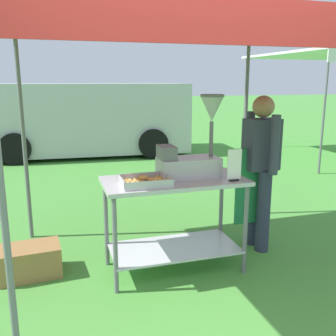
{
  "coord_description": "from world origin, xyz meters",
  "views": [
    {
      "loc": [
        -0.89,
        -1.92,
        1.75
      ],
      "look_at": [
        0.14,
        1.47,
        0.94
      ],
      "focal_mm": 40.88,
      "sensor_mm": 36.0,
      "label": 1
    }
  ],
  "objects_px": {
    "stall_canopy": "(171,32)",
    "donut_tray": "(146,182)",
    "donut_fryer": "(193,151)",
    "supply_crate": "(30,261)",
    "menu_sign": "(234,167)",
    "vendor": "(260,165)",
    "donut_cart": "(174,206)",
    "van_silver": "(85,118)"
  },
  "relations": [
    {
      "from": "donut_cart",
      "to": "vendor",
      "type": "height_order",
      "value": "vendor"
    },
    {
      "from": "donut_fryer",
      "to": "vendor",
      "type": "relative_size",
      "value": 0.47
    },
    {
      "from": "donut_tray",
      "to": "supply_crate",
      "type": "relative_size",
      "value": 0.74
    },
    {
      "from": "donut_cart",
      "to": "menu_sign",
      "type": "height_order",
      "value": "menu_sign"
    },
    {
      "from": "stall_canopy",
      "to": "van_silver",
      "type": "height_order",
      "value": "stall_canopy"
    },
    {
      "from": "vendor",
      "to": "van_silver",
      "type": "distance_m",
      "value": 6.16
    },
    {
      "from": "menu_sign",
      "to": "supply_crate",
      "type": "distance_m",
      "value": 2.05
    },
    {
      "from": "donut_fryer",
      "to": "van_silver",
      "type": "relative_size",
      "value": 0.15
    },
    {
      "from": "vendor",
      "to": "supply_crate",
      "type": "distance_m",
      "value": 2.42
    },
    {
      "from": "donut_cart",
      "to": "supply_crate",
      "type": "distance_m",
      "value": 1.42
    },
    {
      "from": "donut_cart",
      "to": "vendor",
      "type": "xyz_separation_m",
      "value": [
        0.99,
        0.21,
        0.27
      ]
    },
    {
      "from": "donut_tray",
      "to": "vendor",
      "type": "bearing_deg",
      "value": 14.18
    },
    {
      "from": "supply_crate",
      "to": "vendor",
      "type": "bearing_deg",
      "value": -1.2
    },
    {
      "from": "menu_sign",
      "to": "van_silver",
      "type": "xyz_separation_m",
      "value": [
        -0.74,
        6.46,
        -0.13
      ]
    },
    {
      "from": "donut_tray",
      "to": "vendor",
      "type": "relative_size",
      "value": 0.26
    },
    {
      "from": "vendor",
      "to": "van_silver",
      "type": "xyz_separation_m",
      "value": [
        -1.25,
        6.04,
        -0.03
      ]
    },
    {
      "from": "menu_sign",
      "to": "van_silver",
      "type": "bearing_deg",
      "value": 96.55
    },
    {
      "from": "supply_crate",
      "to": "donut_cart",
      "type": "bearing_deg",
      "value": -11.3
    },
    {
      "from": "donut_cart",
      "to": "van_silver",
      "type": "distance_m",
      "value": 6.26
    },
    {
      "from": "stall_canopy",
      "to": "supply_crate",
      "type": "relative_size",
      "value": 5.05
    },
    {
      "from": "stall_canopy",
      "to": "donut_tray",
      "type": "bearing_deg",
      "value": -144.01
    },
    {
      "from": "donut_tray",
      "to": "van_silver",
      "type": "distance_m",
      "value": 6.36
    },
    {
      "from": "menu_sign",
      "to": "donut_tray",
      "type": "bearing_deg",
      "value": 172.8
    },
    {
      "from": "stall_canopy",
      "to": "vendor",
      "type": "bearing_deg",
      "value": 6.59
    },
    {
      "from": "supply_crate",
      "to": "van_silver",
      "type": "relative_size",
      "value": 0.11
    },
    {
      "from": "donut_fryer",
      "to": "supply_crate",
      "type": "xyz_separation_m",
      "value": [
        -1.49,
        0.21,
        -0.98
      ]
    },
    {
      "from": "stall_canopy",
      "to": "donut_cart",
      "type": "distance_m",
      "value": 1.53
    },
    {
      "from": "donut_tray",
      "to": "donut_fryer",
      "type": "distance_m",
      "value": 0.55
    },
    {
      "from": "van_silver",
      "to": "stall_canopy",
      "type": "bearing_deg",
      "value": -87.64
    },
    {
      "from": "donut_tray",
      "to": "donut_fryer",
      "type": "relative_size",
      "value": 0.56
    },
    {
      "from": "vendor",
      "to": "donut_cart",
      "type": "bearing_deg",
      "value": -167.9
    },
    {
      "from": "menu_sign",
      "to": "supply_crate",
      "type": "relative_size",
      "value": 0.5
    },
    {
      "from": "donut_tray",
      "to": "van_silver",
      "type": "bearing_deg",
      "value": 89.69
    },
    {
      "from": "donut_tray",
      "to": "menu_sign",
      "type": "bearing_deg",
      "value": -7.2
    },
    {
      "from": "stall_canopy",
      "to": "menu_sign",
      "type": "relative_size",
      "value": 10.07
    },
    {
      "from": "donut_fryer",
      "to": "menu_sign",
      "type": "distance_m",
      "value": 0.41
    },
    {
      "from": "menu_sign",
      "to": "stall_canopy",
      "type": "bearing_deg",
      "value": 147.86
    },
    {
      "from": "donut_cart",
      "to": "donut_tray",
      "type": "relative_size",
      "value": 3.06
    },
    {
      "from": "donut_fryer",
      "to": "van_silver",
      "type": "height_order",
      "value": "van_silver"
    },
    {
      "from": "menu_sign",
      "to": "vendor",
      "type": "xyz_separation_m",
      "value": [
        0.5,
        0.42,
        -0.1
      ]
    },
    {
      "from": "menu_sign",
      "to": "vendor",
      "type": "bearing_deg",
      "value": 39.91
    },
    {
      "from": "stall_canopy",
      "to": "donut_cart",
      "type": "bearing_deg",
      "value": -90.0
    }
  ]
}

